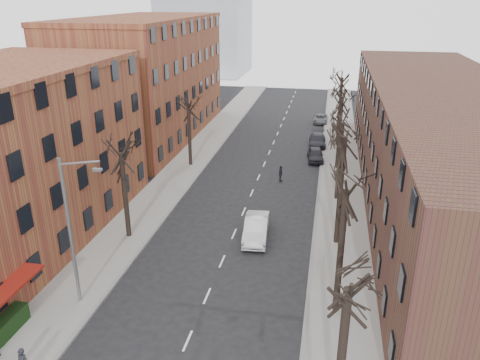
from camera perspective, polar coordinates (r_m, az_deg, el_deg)
The scene contains 18 objects.
sidewalk_left at distance 50.88m, azimuth -6.14°, elevation 2.24°, with size 4.00×90.00×0.15m, color gray.
sidewalk_right at distance 48.80m, azimuth 12.15°, elevation 1.01°, with size 4.00×90.00×0.15m, color gray.
building_left_far at distance 60.03m, azimuth -11.35°, elevation 11.78°, with size 12.00×28.00×14.00m, color brown.
building_right at distance 43.54m, azimuth 23.28°, elevation 4.02°, with size 12.00×50.00×10.00m, color #462D20.
awning_left at distance 28.63m, azimuth -26.89°, elevation -17.30°, with size 1.20×7.00×0.15m, color maroon.
tree_right_b at distance 28.40m, azimuth 11.53°, elevation -15.39°, with size 5.20×5.20×10.80m, color black, non-canonical shape.
tree_right_c at distance 35.14m, azimuth 11.60°, elevation -7.58°, with size 5.20×5.20×11.60m, color black, non-canonical shape.
tree_right_d at distance 42.32m, azimuth 11.64°, elevation -2.34°, with size 5.20×5.20×10.00m, color black, non-canonical shape.
tree_right_e at distance 49.76m, azimuth 11.68°, elevation 1.36°, with size 5.20×5.20×10.80m, color black, non-canonical shape.
tree_right_f at distance 57.34m, azimuth 11.70°, elevation 4.08°, with size 5.20×5.20×11.60m, color black, non-canonical shape.
tree_left_a at distance 36.23m, azimuth -13.34°, elevation -6.79°, with size 5.20×5.20×9.50m, color black, non-canonical shape.
tree_left_b at distance 49.89m, azimuth -6.03°, elevation 1.76°, with size 5.20×5.20×9.50m, color black, non-canonical shape.
streetlight at distance 27.49m, azimuth -19.80°, elevation -5.37°, with size 2.45×0.22×9.03m.
silver_sedan at distance 34.80m, azimuth 1.98°, elevation -5.91°, with size 1.70×4.88×1.61m, color silver.
parked_car_near at distance 51.56m, azimuth 9.19°, elevation 3.08°, with size 1.64×4.07×1.39m, color black.
parked_car_mid at distance 56.68m, azimuth 9.42°, elevation 4.78°, with size 1.96×4.81×1.40m, color black.
parked_car_far at distance 67.48m, azimuth 9.80°, elevation 7.37°, with size 1.88×4.07×1.13m, color #525559.
pedestrian_crossing at distance 45.26m, azimuth 4.97°, elevation 0.77°, with size 0.95×0.40×1.63m, color black.
Camera 1 is at (6.47, -10.77, 16.93)m, focal length 35.00 mm.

